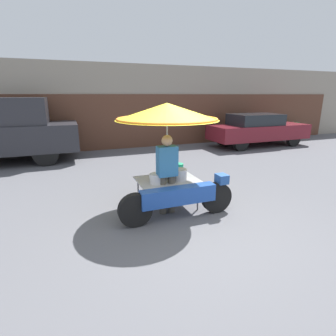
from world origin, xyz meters
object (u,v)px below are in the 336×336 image
(vendor_person, at_px, (167,171))
(potted_plant, at_px, (295,129))
(vendor_motorcycle_cart, at_px, (169,128))
(parked_car, at_px, (258,129))

(vendor_person, height_order, potted_plant, vendor_person)
(vendor_motorcycle_cart, xyz_separation_m, vendor_person, (-0.11, -0.19, -0.79))
(vendor_person, xyz_separation_m, parked_car, (6.39, 5.20, -0.11))
(parked_car, bearing_deg, vendor_person, -140.83)
(vendor_motorcycle_cart, height_order, vendor_person, vendor_motorcycle_cart)
(parked_car, xyz_separation_m, potted_plant, (3.37, 1.05, -0.27))
(vendor_person, relative_size, parked_car, 0.34)
(vendor_motorcycle_cart, distance_m, potted_plant, 11.45)
(vendor_person, bearing_deg, parked_car, 39.17)
(vendor_person, bearing_deg, vendor_motorcycle_cart, 61.08)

